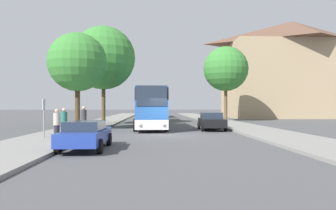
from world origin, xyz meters
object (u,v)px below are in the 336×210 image
at_px(parked_car_left_curb, 86,134).
at_px(tree_left_far, 104,58).
at_px(bus_stop_sign, 44,113).
at_px(bus_middle, 152,108).
at_px(parked_car_right_near, 211,121).
at_px(tree_right_near, 226,69).
at_px(tree_left_near, 78,62).
at_px(bus_rear, 153,107).
at_px(pedestrian_waiting_far, 64,122).
at_px(bus_front, 150,108).
at_px(pedestrian_waiting_near, 57,124).
at_px(pedestrian_walking_back, 84,120).

bearing_deg(parked_car_left_curb, tree_left_far, 96.30).
height_order(parked_car_left_curb, bus_stop_sign, bus_stop_sign).
relative_size(parked_car_left_curb, tree_left_far, 0.45).
xyz_separation_m(bus_middle, tree_left_far, (-5.09, -7.52, 5.28)).
distance_m(parked_car_left_curb, parked_car_right_near, 14.00).
bearing_deg(tree_right_near, bus_middle, 174.48).
bearing_deg(tree_right_near, parked_car_left_curb, -114.91).
relative_size(bus_middle, tree_left_near, 1.54).
height_order(bus_rear, tree_left_far, tree_left_far).
bearing_deg(bus_stop_sign, tree_left_far, 86.29).
distance_m(bus_middle, pedestrian_waiting_far, 23.33).
xyz_separation_m(bus_front, pedestrian_waiting_far, (-4.90, -9.25, -0.83)).
relative_size(bus_middle, tree_right_near, 1.28).
distance_m(bus_front, tree_left_far, 9.34).
bearing_deg(tree_left_near, bus_middle, 68.57).
relative_size(pedestrian_waiting_near, pedestrian_waiting_far, 0.98).
height_order(bus_front, bus_stop_sign, bus_front).
bearing_deg(bus_rear, pedestrian_waiting_near, -98.89).
bearing_deg(tree_left_near, parked_car_left_curb, -75.29).
bearing_deg(parked_car_right_near, pedestrian_waiting_far, 38.13).
height_order(tree_left_near, tree_right_near, tree_right_near).
height_order(pedestrian_waiting_far, tree_left_near, tree_left_near).
relative_size(bus_rear, bus_stop_sign, 5.02).
xyz_separation_m(bus_front, tree_right_near, (9.46, 12.61, 4.85)).
distance_m(parked_car_left_curb, pedestrian_walking_back, 7.20).
bearing_deg(parked_car_left_curb, pedestrian_walking_back, 102.55).
distance_m(pedestrian_waiting_far, pedestrian_walking_back, 2.68).
height_order(bus_rear, pedestrian_waiting_near, bus_rear).
xyz_separation_m(parked_car_left_curb, pedestrian_waiting_near, (-2.13, 2.85, 0.29)).
bearing_deg(bus_middle, parked_car_right_near, -71.83).
bearing_deg(parked_car_right_near, bus_rear, -79.20).
distance_m(bus_front, bus_middle, 13.52).
bearing_deg(tree_right_near, pedestrian_waiting_near, -121.45).
xyz_separation_m(bus_stop_sign, pedestrian_walking_back, (1.65, 2.92, -0.49)).
xyz_separation_m(pedestrian_waiting_near, tree_left_near, (-1.00, 9.05, 4.53)).
height_order(pedestrian_waiting_near, pedestrian_waiting_far, pedestrian_waiting_far).
height_order(bus_front, pedestrian_waiting_near, bus_front).
relative_size(parked_car_right_near, tree_left_far, 0.46).
distance_m(pedestrian_waiting_near, pedestrian_walking_back, 4.21).
bearing_deg(bus_front, parked_car_right_near, -23.66).
xyz_separation_m(bus_middle, bus_stop_sign, (-6.10, -23.07, -0.17)).
relative_size(parked_car_right_near, bus_stop_sign, 2.08).
height_order(bus_stop_sign, pedestrian_waiting_near, bus_stop_sign).
bearing_deg(pedestrian_waiting_far, tree_right_near, -31.44).
xyz_separation_m(parked_car_left_curb, tree_left_near, (-3.12, 11.90, 4.82)).
distance_m(parked_car_left_curb, bus_stop_sign, 5.28).
relative_size(pedestrian_waiting_far, tree_right_near, 0.18).
height_order(parked_car_left_curb, pedestrian_waiting_far, pedestrian_waiting_far).
distance_m(bus_front, pedestrian_walking_back, 7.96).
bearing_deg(parked_car_right_near, bus_front, -19.71).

